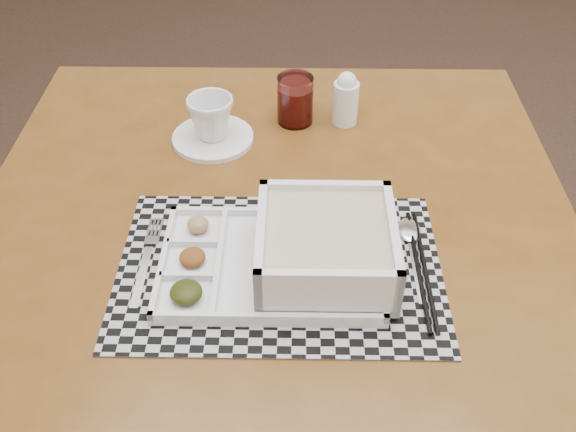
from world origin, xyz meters
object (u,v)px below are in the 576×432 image
Objects in this scene: cup at (211,118)px; serving_tray at (311,253)px; juice_glass at (295,102)px; creamer_bottle at (346,99)px; dining_table at (275,249)px.

serving_tray is at bearing -40.02° from cup.
cup is 0.17m from juice_glass.
creamer_bottle reaches higher than juice_glass.
dining_table is at bearing -38.18° from cup.
serving_tray is 3.29× the size of creamer_bottle.
serving_tray is 0.37m from cup.
juice_glass is at bearing 96.87° from serving_tray.
creamer_bottle reaches higher than dining_table.
creamer_bottle reaches higher than cup.
creamer_bottle is at bearing 83.32° from serving_tray.
cup is 0.80× the size of creamer_bottle.
serving_tray is 4.11× the size of cup.
creamer_bottle is at bearing 2.53° from juice_glass.
cup is (-0.13, 0.20, 0.12)m from dining_table.
serving_tray is at bearing -62.03° from dining_table.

